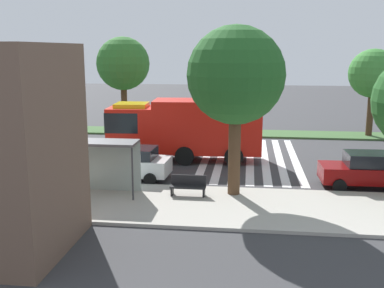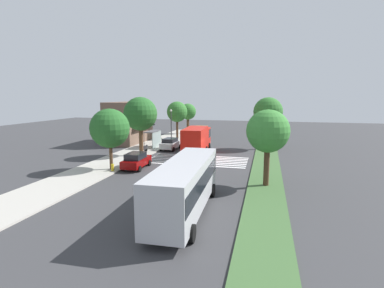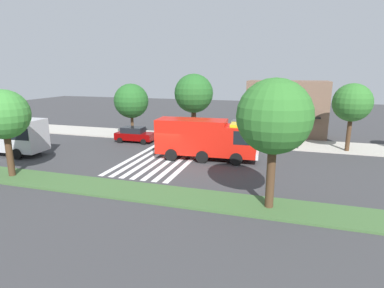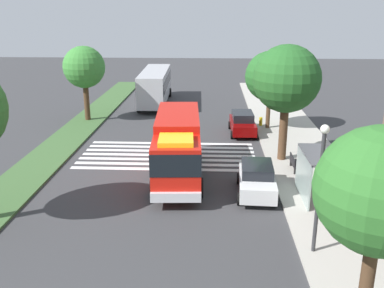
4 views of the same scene
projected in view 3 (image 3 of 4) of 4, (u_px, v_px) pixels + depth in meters
ground_plane at (169, 159)px, 28.67m from camera, size 120.00×120.00×0.00m
sidewalk at (197, 138)px, 37.29m from camera, size 60.00×5.19×0.14m
median_strip at (125, 190)px, 21.05m from camera, size 60.00×3.00×0.14m
crosswalk at (162, 158)px, 28.87m from camera, size 5.85×12.02×0.01m
fire_truck at (208, 138)px, 28.14m from camera, size 9.40×3.23×3.66m
parked_car_west at (135, 134)px, 35.38m from camera, size 4.41×2.16×1.73m
parked_car_mid at (238, 141)px, 32.00m from camera, size 4.33×2.28×1.69m
bus_stop_shelter at (247, 127)px, 34.10m from camera, size 3.50×1.40×2.46m
bench_near_shelter at (212, 137)px, 35.54m from camera, size 1.60×0.50×0.90m
street_lamp at (300, 117)px, 31.39m from camera, size 0.36×0.36×5.44m
storefront_building at (286, 109)px, 38.25m from camera, size 9.41×5.50×6.79m
sidewalk_tree_far_west at (131, 101)px, 37.01m from camera, size 4.08×4.08×6.36m
sidewalk_tree_west at (194, 94)px, 34.55m from camera, size 4.31×4.31×7.52m
sidewalk_tree_east at (352, 103)px, 30.07m from camera, size 3.70×3.70×6.67m
median_tree_far_west at (4, 115)px, 22.74m from camera, size 3.64×3.64×6.53m
median_tree_west at (274, 117)px, 17.10m from camera, size 4.21×4.21×7.46m
fire_hydrant at (126, 134)px, 37.65m from camera, size 0.28×0.28×0.70m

